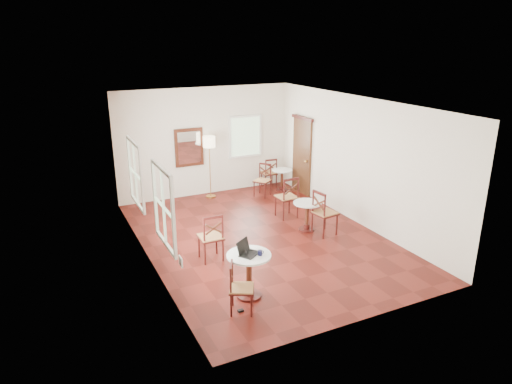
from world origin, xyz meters
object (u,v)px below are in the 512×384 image
laptop (247,251)px  power_adapter (241,311)px  cafe_table_near (249,271)px  chair_back_b (263,180)px  chair_mid_b (324,213)px  chair_back_a (269,173)px  floor_lamp (209,146)px  chair_near_b (240,288)px  cafe_table_back (282,178)px  chair_mid_a (287,197)px  water_glass (246,253)px  navy_mug (260,253)px  mouse (251,251)px  cafe_table_mid (307,213)px  chair_near_a (211,237)px

laptop → power_adapter: (-0.30, -0.40, -0.84)m
cafe_table_near → chair_back_b: chair_back_b is taller
cafe_table_near → chair_mid_b: 3.14m
cafe_table_near → power_adapter: 0.69m
chair_back_a → floor_lamp: size_ratio=0.52×
cafe_table_near → chair_back_b: 5.37m
chair_near_b → chair_mid_b: size_ratio=0.83×
power_adapter → cafe_table_back: bearing=55.0°
cafe_table_back → chair_back_a: chair_back_a is taller
chair_mid_b → chair_back_a: bearing=-15.3°
chair_mid_a → laptop: chair_mid_a is taller
cafe_table_near → laptop: bearing=123.1°
chair_mid_b → water_glass: size_ratio=10.23×
cafe_table_back → laptop: laptop is taller
laptop → cafe_table_back: bearing=20.7°
chair_mid_b → chair_back_a: (0.48, 3.59, -0.07)m
chair_near_b → navy_mug: size_ratio=7.78×
navy_mug → chair_back_b: bearing=62.8°
cafe_table_near → chair_back_a: chair_back_a is taller
floor_lamp → water_glass: (-1.31, -5.24, -0.61)m
chair_mid_b → laptop: size_ratio=2.39×
mouse → cafe_table_mid: bearing=48.6°
water_glass → chair_mid_a: bearing=50.1°
floor_lamp → power_adapter: bearing=-105.8°
chair_near_a → laptop: (0.07, -1.56, 0.37)m
chair_near_a → mouse: size_ratio=10.34×
chair_back_a → power_adapter: 6.62m
water_glass → power_adapter: water_glass is taller
cafe_table_mid → chair_back_b: (0.19, 2.65, 0.03)m
chair_back_a → navy_mug: chair_back_a is taller
chair_mid_b → power_adapter: (-2.98, -2.05, -0.50)m
chair_mid_b → navy_mug: size_ratio=9.42×
chair_near_b → chair_back_a: size_ratio=0.96×
floor_lamp → water_glass: floor_lamp is taller
laptop → mouse: bearing=-10.1°
chair_back_b → water_glass: size_ratio=8.94×
cafe_table_mid → chair_mid_a: size_ratio=0.65×
chair_back_b → navy_mug: 5.40m
cafe_table_near → chair_near_b: size_ratio=0.93×
chair_mid_b → laptop: bearing=113.9°
cafe_table_near → water_glass: (-0.05, -0.02, 0.36)m
chair_mid_a → laptop: (-2.44, -2.91, 0.34)m
chair_back_b → laptop: 5.36m
floor_lamp → power_adapter: (-1.58, -5.59, -1.44)m
chair_back_a → navy_mug: (-2.97, -5.37, 0.40)m
chair_near_a → chair_back_a: 4.88m
laptop → water_glass: 0.06m
chair_near_b → chair_back_b: 5.83m
cafe_table_near → cafe_table_back: cafe_table_near is taller
chair_mid_a → cafe_table_near: bearing=49.5°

